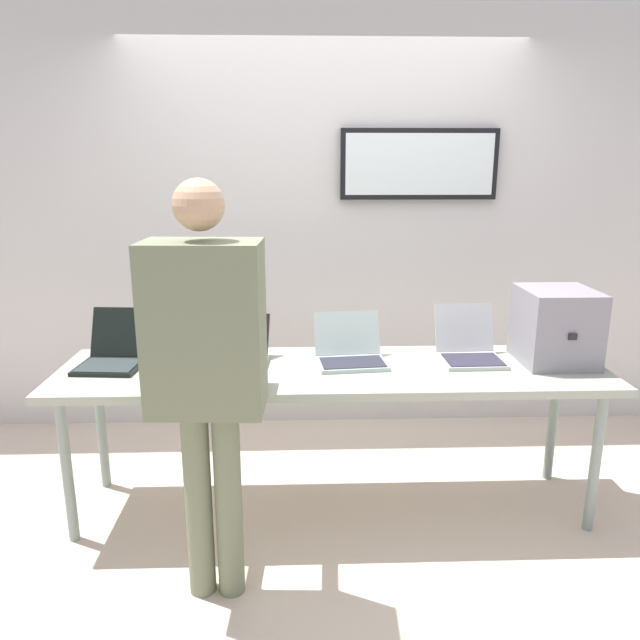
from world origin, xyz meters
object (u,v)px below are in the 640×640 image
object	(u,v)px
workbench	(333,378)
coffee_mug	(179,379)
person	(207,358)
laptop_station_2	(350,352)
equipment_box	(556,326)
laptop_station_1	(235,353)
laptop_station_0	(114,353)
laptop_station_3	(469,348)

from	to	relation	value
workbench	coffee_mug	bearing A→B (deg)	-160.60
workbench	person	xyz separation A→B (m)	(-0.52, -0.62, 0.32)
coffee_mug	workbench	bearing A→B (deg)	19.40
workbench	laptop_station_2	xyz separation A→B (m)	(0.09, 0.09, 0.11)
person	equipment_box	bearing A→B (deg)	22.37
person	workbench	bearing A→B (deg)	50.14
equipment_box	coffee_mug	distance (m)	1.87
laptop_station_1	coffee_mug	size ratio (longest dim) A/B	4.43
laptop_station_0	laptop_station_1	size ratio (longest dim) A/B	1.02
laptop_station_3	workbench	bearing A→B (deg)	-170.79
laptop_station_3	laptop_station_2	bearing A→B (deg)	-177.56
laptop_station_0	laptop_station_1	distance (m)	0.61
laptop_station_1	laptop_station_2	xyz separation A→B (m)	(0.59, -0.00, 0.00)
equipment_box	laptop_station_1	xyz separation A→B (m)	(-1.62, 0.03, -0.14)
workbench	laptop_station_2	world-z (taller)	laptop_station_2
laptop_station_0	person	bearing A→B (deg)	-50.86
equipment_box	person	size ratio (longest dim) A/B	0.23
workbench	laptop_station_3	xyz separation A→B (m)	(0.71, 0.12, 0.11)
equipment_box	laptop_station_3	size ratio (longest dim) A/B	1.10
laptop_station_1	person	size ratio (longest dim) A/B	0.22
workbench	person	size ratio (longest dim) A/B	1.59
equipment_box	coffee_mug	world-z (taller)	equipment_box
laptop_station_1	coffee_mug	world-z (taller)	laptop_station_1
workbench	coffee_mug	xyz separation A→B (m)	(-0.71, -0.25, 0.10)
workbench	laptop_station_0	world-z (taller)	laptop_station_0
workbench	laptop_station_0	xyz separation A→B (m)	(-1.10, 0.09, 0.11)
equipment_box	person	xyz separation A→B (m)	(-1.65, -0.68, 0.08)
laptop_station_2	coffee_mug	size ratio (longest dim) A/B	4.31
laptop_station_2	laptop_station_3	xyz separation A→B (m)	(0.62, 0.03, 0.01)
laptop_station_3	coffee_mug	distance (m)	1.47
equipment_box	laptop_station_1	size ratio (longest dim) A/B	1.02
laptop_station_3	coffee_mug	bearing A→B (deg)	-165.59
laptop_station_2	laptop_station_3	bearing A→B (deg)	2.44
laptop_station_3	person	distance (m)	1.45
laptop_station_3	coffee_mug	world-z (taller)	laptop_station_3
laptop_station_0	laptop_station_2	world-z (taller)	laptop_station_0
laptop_station_2	laptop_station_3	size ratio (longest dim) A/B	1.05
laptop_station_2	person	xyz separation A→B (m)	(-0.61, -0.71, 0.21)
workbench	laptop_station_2	distance (m)	0.17
equipment_box	person	world-z (taller)	person
workbench	laptop_station_3	world-z (taller)	laptop_station_3
laptop_station_0	laptop_station_3	distance (m)	1.81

